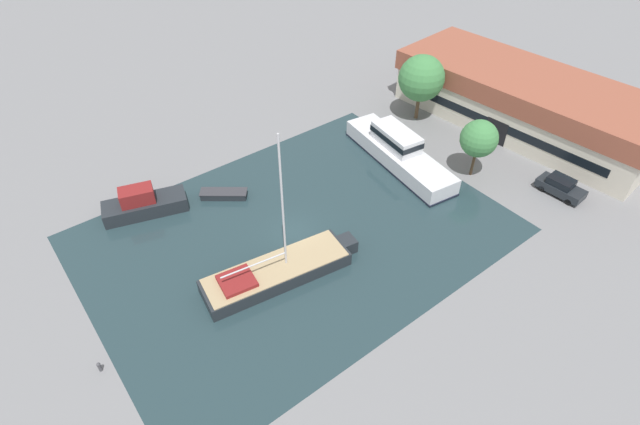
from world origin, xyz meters
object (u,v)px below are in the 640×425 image
at_px(motor_cruiser, 398,152).
at_px(cabin_boat, 143,204).
at_px(sailboat_moored, 278,271).
at_px(parked_car, 561,187).
at_px(quay_tree_near_building, 479,139).
at_px(small_dinghy, 224,194).
at_px(quay_tree_by_water, 421,78).
at_px(warehouse_building, 526,101).

bearing_deg(motor_cruiser, cabin_boat, 168.13).
bearing_deg(sailboat_moored, cabin_boat, -151.07).
relative_size(parked_car, motor_cruiser, 0.30).
xyz_separation_m(quay_tree_near_building, small_dinghy, (-11.60, -20.73, -3.73)).
height_order(quay_tree_by_water, small_dinghy, quay_tree_by_water).
distance_m(quay_tree_by_water, motor_cruiser, 9.90).
xyz_separation_m(parked_car, small_dinghy, (-18.56, -24.80, -0.50)).
relative_size(small_dinghy, cabin_boat, 0.56).
relative_size(quay_tree_by_water, cabin_boat, 0.98).
bearing_deg(cabin_boat, parked_car, 73.38).
distance_m(motor_cruiser, small_dinghy, 17.50).
distance_m(sailboat_moored, small_dinghy, 11.27).
bearing_deg(small_dinghy, sailboat_moored, -149.70).
height_order(parked_car, motor_cruiser, motor_cruiser).
bearing_deg(small_dinghy, parked_car, -88.81).
xyz_separation_m(quay_tree_by_water, motor_cruiser, (4.92, -7.79, -3.60)).
height_order(warehouse_building, sailboat_moored, sailboat_moored).
bearing_deg(sailboat_moored, warehouse_building, 102.26).
height_order(warehouse_building, small_dinghy, warehouse_building).
xyz_separation_m(sailboat_moored, motor_cruiser, (-5.39, 18.00, 0.57)).
xyz_separation_m(sailboat_moored, small_dinghy, (-11.16, 1.51, -0.34)).
relative_size(quay_tree_by_water, motor_cruiser, 0.51).
bearing_deg(small_dinghy, motor_cruiser, -71.29).
bearing_deg(warehouse_building, quay_tree_near_building, -82.15).
relative_size(warehouse_building, cabin_boat, 3.83).
bearing_deg(sailboat_moored, parked_car, 82.72).
distance_m(quay_tree_by_water, parked_car, 18.17).
xyz_separation_m(quay_tree_by_water, cabin_boat, (-3.24, -30.86, -3.88)).
height_order(warehouse_building, cabin_boat, warehouse_building).
distance_m(quay_tree_near_building, small_dinghy, 24.05).
distance_m(sailboat_moored, motor_cruiser, 18.80).
xyz_separation_m(quay_tree_near_building, parked_car, (6.95, 4.06, -3.23)).
relative_size(warehouse_building, motor_cruiser, 2.00).
distance_m(warehouse_building, motor_cruiser, 16.18).
xyz_separation_m(quay_tree_near_building, motor_cruiser, (-5.83, -4.24, -2.82)).
relative_size(parked_car, sailboat_moored, 0.34).
distance_m(parked_car, small_dinghy, 30.98).
distance_m(warehouse_building, sailboat_moored, 33.94).
xyz_separation_m(quay_tree_near_building, sailboat_moored, (-0.44, -22.24, -3.40)).
bearing_deg(motor_cruiser, warehouse_building, -3.59).
bearing_deg(warehouse_building, small_dinghy, -110.75).
height_order(sailboat_moored, small_dinghy, sailboat_moored).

